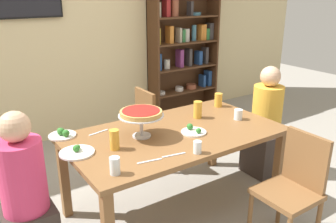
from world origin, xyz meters
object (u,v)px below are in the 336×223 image
(water_glass_clear_near, at_px, (238,114))
(cutlery_fork_near, at_px, (174,155))
(deep_dish_pizza_stand, at_px, (141,115))
(salad_plate_far_diner, at_px, (77,152))
(diner_head_east, at_px, (265,129))
(cutlery_knife_far, at_px, (148,118))
(bookshelf, at_px, (183,41))
(water_glass_clear_far, at_px, (115,166))
(chair_far_right, at_px, (154,123))
(beer_glass_amber_short, at_px, (218,100))
(chair_near_right, at_px, (294,185))
(cutlery_fork_far, at_px, (99,132))
(salad_plate_spare, at_px, (194,131))
(cutlery_knife_near, at_px, (150,161))
(beer_glass_amber_spare, at_px, (114,140))
(dining_table, at_px, (175,141))
(diner_head_west, at_px, (26,203))
(salad_plate_near_diner, at_px, (62,134))
(water_glass_clear_spare, at_px, (197,147))

(water_glass_clear_near, height_order, cutlery_fork_near, water_glass_clear_near)
(deep_dish_pizza_stand, distance_m, salad_plate_far_diner, 0.57)
(diner_head_east, bearing_deg, cutlery_knife_far, -18.14)
(bookshelf, relative_size, water_glass_clear_far, 19.01)
(diner_head_east, distance_m, cutlery_fork_near, 1.48)
(chair_far_right, relative_size, beer_glass_amber_short, 6.41)
(chair_near_right, bearing_deg, bookshelf, -20.37)
(diner_head_east, height_order, cutlery_fork_far, diner_head_east)
(water_glass_clear_near, height_order, water_glass_clear_far, water_glass_clear_far)
(salad_plate_far_diner, relative_size, cutlery_fork_near, 1.40)
(salad_plate_spare, distance_m, cutlery_fork_far, 0.78)
(cutlery_fork_near, distance_m, cutlery_knife_near, 0.19)
(chair_far_right, xyz_separation_m, beer_glass_amber_spare, (-0.86, -0.84, 0.33))
(cutlery_fork_near, bearing_deg, bookshelf, 62.72)
(chair_far_right, bearing_deg, cutlery_fork_near, -25.51)
(chair_far_right, height_order, beer_glass_amber_short, beer_glass_amber_short)
(bookshelf, height_order, chair_near_right, bookshelf)
(dining_table, relative_size, diner_head_west, 1.54)
(salad_plate_near_diner, bearing_deg, cutlery_knife_near, -64.92)
(bookshelf, xyz_separation_m, cutlery_fork_near, (-1.81, -2.36, -0.39))
(diner_head_east, relative_size, cutlery_knife_far, 6.39)
(bookshelf, distance_m, salad_plate_far_diner, 3.09)
(beer_glass_amber_spare, bearing_deg, cutlery_knife_near, -70.14)
(diner_head_east, xyz_separation_m, cutlery_knife_far, (-1.18, 0.39, 0.25))
(salad_plate_spare, height_order, cutlery_knife_near, salad_plate_spare)
(chair_near_right, height_order, water_glass_clear_far, chair_near_right)
(diner_head_east, bearing_deg, chair_far_right, -42.93)
(salad_plate_spare, relative_size, water_glass_clear_far, 1.79)
(beer_glass_amber_spare, xyz_separation_m, water_glass_clear_far, (-0.16, -0.33, -0.02))
(bookshelf, xyz_separation_m, water_glass_clear_far, (-2.27, -2.37, -0.34))
(dining_table, bearing_deg, water_glass_clear_spare, -102.45)
(deep_dish_pizza_stand, xyz_separation_m, cutlery_knife_near, (-0.17, -0.41, -0.18))
(chair_far_right, height_order, beer_glass_amber_spare, beer_glass_amber_spare)
(deep_dish_pizza_stand, height_order, water_glass_clear_far, deep_dish_pizza_stand)
(bookshelf, xyz_separation_m, cutlery_knife_near, (-2.00, -2.34, -0.39))
(water_glass_clear_near, relative_size, cutlery_fork_near, 0.52)
(diner_head_west, distance_m, salad_plate_near_diner, 0.63)
(bookshelf, bearing_deg, cutlery_fork_near, -127.44)
(cutlery_knife_near, distance_m, cutlery_knife_far, 0.86)
(cutlery_fork_near, distance_m, cutlery_knife_far, 0.80)
(bookshelf, distance_m, water_glass_clear_spare, 2.95)
(bookshelf, xyz_separation_m, salad_plate_far_diner, (-2.37, -1.95, -0.38))
(diner_head_west, xyz_separation_m, cutlery_fork_near, (0.95, -0.37, 0.25))
(diner_head_east, xyz_separation_m, chair_far_right, (-0.86, 0.80, -0.01))
(bookshelf, bearing_deg, cutlery_fork_far, -141.24)
(cutlery_knife_near, bearing_deg, salad_plate_far_diner, 142.81)
(chair_near_right, relative_size, water_glass_clear_near, 9.30)
(water_glass_clear_near, relative_size, water_glass_clear_far, 0.80)
(deep_dish_pizza_stand, relative_size, beer_glass_amber_spare, 2.37)
(salad_plate_spare, bearing_deg, salad_plate_near_diner, 150.09)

